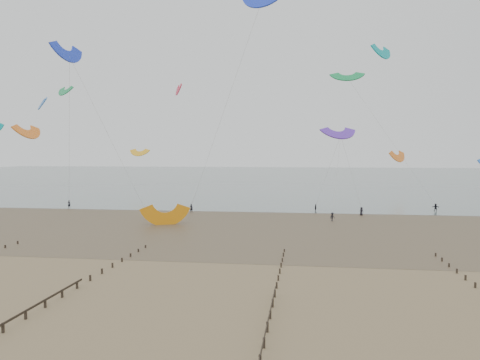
% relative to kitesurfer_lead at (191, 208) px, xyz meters
% --- Properties ---
extents(ground, '(500.00, 500.00, 0.00)m').
position_rel_kitesurfer_lead_xyz_m(ground, '(16.81, -47.99, -0.91)').
color(ground, brown).
rests_on(ground, ground).
extents(sea_and_shore, '(500.00, 665.00, 0.03)m').
position_rel_kitesurfer_lead_xyz_m(sea_and_shore, '(12.73, -13.59, -0.90)').
color(sea_and_shore, '#475654').
rests_on(sea_and_shore, ground).
extents(groynes, '(72.16, 50.16, 1.00)m').
position_rel_kitesurfer_lead_xyz_m(groynes, '(20.81, -67.04, -0.44)').
color(groynes, black).
rests_on(groynes, ground).
extents(kitesurfer_lead, '(0.74, 0.56, 1.82)m').
position_rel_kitesurfer_lead_xyz_m(kitesurfer_lead, '(0.00, 0.00, 0.00)').
color(kitesurfer_lead, black).
rests_on(kitesurfer_lead, ground).
extents(kitesurfers, '(115.19, 18.96, 1.74)m').
position_rel_kitesurfer_lead_xyz_m(kitesurfers, '(33.95, 0.62, -0.08)').
color(kitesurfers, black).
rests_on(kitesurfers, ground).
extents(grounded_kite, '(8.74, 7.95, 3.91)m').
position_rel_kitesurfer_lead_xyz_m(grounded_kite, '(-0.41, -16.79, -0.91)').
color(grounded_kite, orange).
rests_on(grounded_kite, ground).
extents(kites_airborne, '(246.38, 107.44, 33.14)m').
position_rel_kitesurfer_lead_xyz_m(kites_airborne, '(-2.71, 41.43, 21.08)').
color(kites_airborne, orange).
rests_on(kites_airborne, ground).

